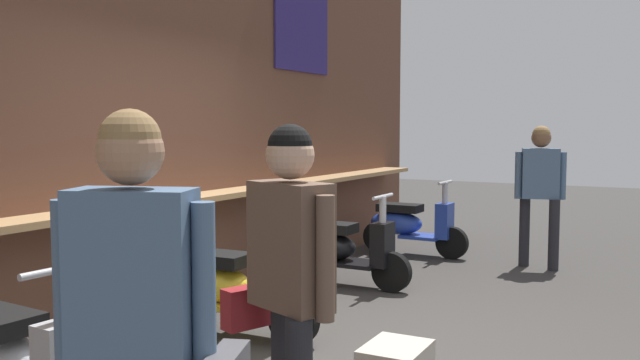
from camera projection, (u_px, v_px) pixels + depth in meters
ground_plane at (352, 358)px, 4.82m from camera, size 30.93×30.93×0.00m
market_stall_facade at (134, 86)px, 5.62m from camera, size 11.05×0.61×3.96m
scooter_yellow at (229, 286)px, 5.31m from camera, size 0.46×1.40×0.97m
scooter_black at (339, 248)px, 6.97m from camera, size 0.46×1.40×0.97m
scooter_blue at (408, 225)px, 8.65m from camera, size 0.46×1.40×0.97m
shopper_with_handbag at (288, 267)px, 3.09m from camera, size 0.41×0.66×1.66m
shopper_browsing at (540, 181)px, 7.78m from camera, size 0.31×0.55×1.65m
shopper_passing at (138, 303)px, 2.31m from camera, size 0.44×0.66×1.70m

